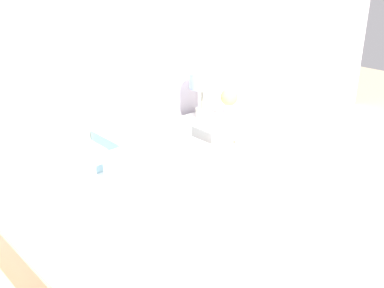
# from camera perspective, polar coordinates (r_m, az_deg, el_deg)

# --- Properties ---
(ground_plane) EXTENTS (12.00, 12.00, 0.00)m
(ground_plane) POSITION_cam_1_polar(r_m,az_deg,el_deg) (3.54, -12.97, -8.81)
(ground_plane) COLOR #CCB28E
(wall_back) EXTENTS (8.00, 0.06, 2.60)m
(wall_back) POSITION_cam_1_polar(r_m,az_deg,el_deg) (3.13, -15.79, 12.43)
(wall_back) COLOR white
(wall_back) RESTS_ON ground_plane
(bed) EXTENTS (1.50, 2.07, 0.97)m
(bed) POSITION_cam_1_polar(r_m,az_deg,el_deg) (2.69, -2.89, -11.76)
(bed) COLOR tan
(bed) RESTS_ON ground_plane
(nightstand) EXTENTS (0.50, 0.47, 0.58)m
(nightstand) POSITION_cam_1_polar(r_m,az_deg,el_deg) (3.80, 2.75, -0.88)
(nightstand) COLOR white
(nightstand) RESTS_ON ground_plane
(table_lamp) EXTENTS (0.21, 0.21, 0.38)m
(table_lamp) POSITION_cam_1_polar(r_m,az_deg,el_deg) (3.63, 1.30, 7.53)
(table_lamp) COLOR beige
(table_lamp) RESTS_ON nightstand
(flower_vase) EXTENTS (0.14, 0.14, 0.23)m
(flower_vase) POSITION_cam_1_polar(r_m,az_deg,el_deg) (3.74, 4.76, 5.68)
(flower_vase) COLOR white
(flower_vase) RESTS_ON nightstand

